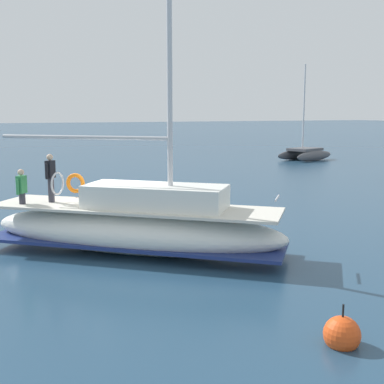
{
  "coord_description": "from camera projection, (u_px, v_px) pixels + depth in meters",
  "views": [
    {
      "loc": [
        15.99,
        -4.85,
        4.38
      ],
      "look_at": [
        1.41,
        1.97,
        1.8
      ],
      "focal_mm": 46.68,
      "sensor_mm": 36.0,
      "label": 1
    }
  ],
  "objects": [
    {
      "name": "moored_sloop_far",
      "position": [
        305.0,
        153.0,
        46.12
      ],
      "size": [
        4.33,
        6.08,
        8.64
      ],
      "color": "#4C4C51",
      "rests_on": "ground"
    },
    {
      "name": "mooring_buoy",
      "position": [
        342.0,
        334.0,
        9.46
      ],
      "size": [
        0.71,
        0.71,
        0.95
      ],
      "color": "#EA4C19",
      "rests_on": "ground"
    },
    {
      "name": "ground_plane",
      "position": [
        122.0,
        242.0,
        17.03
      ],
      "size": [
        400.0,
        400.0,
        0.0
      ],
      "primitive_type": "plane",
      "color": "navy"
    },
    {
      "name": "main_sailboat",
      "position": [
        136.0,
        225.0,
        15.59
      ],
      "size": [
        8.07,
        8.85,
        12.6
      ],
      "color": "white",
      "rests_on": "ground"
    }
  ]
}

